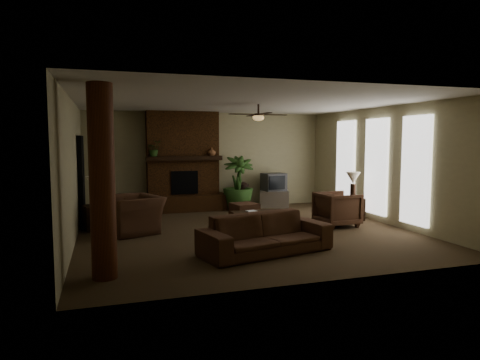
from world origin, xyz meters
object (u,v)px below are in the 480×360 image
object	(u,v)px
floor_plant	(238,195)
armchair_right	(337,207)
side_table_left	(95,217)
coffee_table	(260,215)
side_table_right	(353,208)
lamp_left	(94,185)
armchair_left	(132,208)
floor_vase	(243,193)
tv_stand	(274,199)
sofa	(266,227)
lamp_right	(353,180)
ottoman	(244,211)
log_column	(102,182)

from	to	relation	value
floor_plant	armchair_right	bearing A→B (deg)	-61.98
side_table_left	coffee_table	bearing A→B (deg)	-20.63
side_table_left	side_table_right	size ratio (longest dim) A/B	1.00
coffee_table	lamp_left	xyz separation A→B (m)	(-3.46, 1.32, 0.63)
lamp_left	side_table_right	xyz separation A→B (m)	(6.20, -0.67, -0.73)
coffee_table	side_table_right	world-z (taller)	side_table_right
armchair_left	side_table_right	bearing A→B (deg)	68.32
armchair_right	floor_vase	distance (m)	3.46
tv_stand	floor_vase	world-z (taller)	floor_vase
lamp_left	coffee_table	bearing A→B (deg)	-20.91
side_table_right	coffee_table	bearing A→B (deg)	-166.48
armchair_right	side_table_left	world-z (taller)	armchair_right
sofa	lamp_right	bearing A→B (deg)	23.19
side_table_left	armchair_left	bearing A→B (deg)	-35.15
lamp_left	lamp_right	xyz separation A→B (m)	(6.21, -0.65, 0.00)
lamp_right	lamp_left	bearing A→B (deg)	174.02
floor_plant	side_table_right	distance (m)	3.24
side_table_right	lamp_right	xyz separation A→B (m)	(0.00, 0.01, 0.73)
sofa	lamp_left	bearing A→B (deg)	121.01
lamp_left	side_table_right	world-z (taller)	lamp_left
sofa	side_table_left	world-z (taller)	sofa
sofa	lamp_left	distance (m)	4.25
coffee_table	lamp_left	bearing A→B (deg)	159.09
armchair_right	sofa	bearing A→B (deg)	122.41
ottoman	side_table_left	xyz separation A→B (m)	(-3.59, -0.22, 0.08)
ottoman	tv_stand	world-z (taller)	tv_stand
coffee_table	ottoman	world-z (taller)	coffee_table
log_column	lamp_left	bearing A→B (deg)	93.15
log_column	floor_vase	xyz separation A→B (m)	(3.92, 5.55, -0.97)
armchair_left	floor_plant	size ratio (longest dim) A/B	0.79
coffee_table	ottoman	distance (m)	1.54
side_table_left	armchair_right	bearing A→B (deg)	-13.44
tv_stand	floor_vase	bearing A→B (deg)	-170.98
armchair_left	tv_stand	xyz separation A→B (m)	(4.26, 2.31, -0.29)
sofa	floor_plant	bearing A→B (deg)	65.70
side_table_right	lamp_right	world-z (taller)	lamp_right
tv_stand	side_table_right	size ratio (longest dim) A/B	1.55
armchair_left	ottoman	xyz separation A→B (m)	(2.82, 0.76, -0.34)
armchair_right	side_table_right	size ratio (longest dim) A/B	1.60
side_table_right	armchair_right	bearing A→B (deg)	-141.87
armchair_left	side_table_left	bearing A→B (deg)	-145.80
side_table_left	side_table_right	xyz separation A→B (m)	(6.20, -0.65, 0.00)
sofa	log_column	bearing A→B (deg)	179.36
armchair_right	side_table_left	distance (m)	5.54
armchair_right	floor_vase	world-z (taller)	armchair_right
floor_vase	side_table_left	distance (m)	4.55
tv_stand	floor_vase	xyz separation A→B (m)	(-0.92, 0.17, 0.18)
tv_stand	side_table_left	bearing A→B (deg)	-141.02
armchair_right	ottoman	xyz separation A→B (m)	(-1.79, 1.50, -0.24)
log_column	floor_plant	bearing A→B (deg)	54.89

